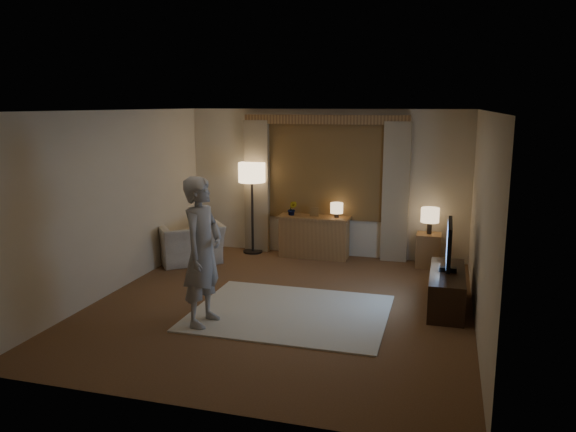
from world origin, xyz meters
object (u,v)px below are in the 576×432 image
(sideboard, at_px, (314,238))
(side_table, at_px, (428,250))
(tv_stand, at_px, (447,290))
(armchair, at_px, (189,243))
(person, at_px, (203,252))

(sideboard, height_order, side_table, sideboard)
(sideboard, xyz_separation_m, tv_stand, (2.29, -1.99, -0.10))
(armchair, bearing_deg, person, 78.96)
(armchair, bearing_deg, side_table, 152.07)
(sideboard, relative_size, side_table, 2.14)
(side_table, distance_m, person, 4.28)
(side_table, bearing_deg, tv_stand, -80.92)
(tv_stand, bearing_deg, person, -153.59)
(armchair, bearing_deg, tv_stand, 125.65)
(side_table, bearing_deg, sideboard, 178.55)
(tv_stand, bearing_deg, armchair, 165.90)
(side_table, height_order, person, person)
(sideboard, distance_m, armchair, 2.18)
(side_table, distance_m, tv_stand, 1.96)
(armchair, relative_size, side_table, 1.88)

